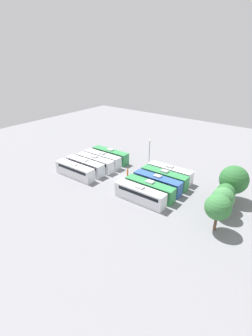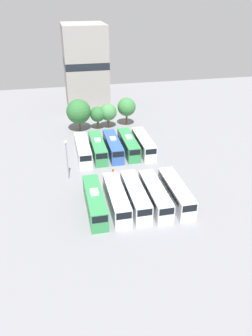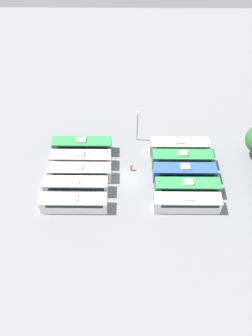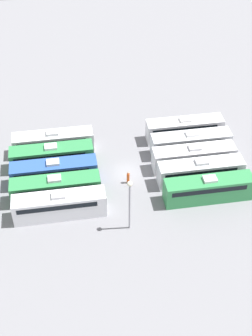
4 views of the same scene
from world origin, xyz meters
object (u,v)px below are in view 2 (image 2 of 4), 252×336
Objects in this scene: bus_6 at (98,147)px; light_pole at (67,153)px; bus_4 at (176,192)px; bus_5 at (83,149)px; bus_0 at (95,201)px; bus_3 at (155,194)px; tree_3 at (127,107)px; depot_building at (85,66)px; bus_7 at (113,146)px; tree_1 at (98,114)px; worker_person at (113,173)px; tree_2 at (108,112)px; bus_8 at (128,144)px; tree_0 at (79,112)px; bus_9 at (143,143)px; bus_2 at (135,195)px; bus_1 at (116,198)px.

light_pole reaches higher than bus_6.
bus_4 is 1.00× the size of bus_5.
bus_3 is at bearing -1.66° from bus_0.
depot_building is at bearing 113.33° from tree_3.
bus_5 is 1.00× the size of bus_7.
tree_1 is (2.00, 13.85, 1.84)m from bus_6.
bus_5 is at bearing -109.20° from tree_1.
bus_0 is 2.05× the size of tree_1.
worker_person is at bearing -90.30° from depot_building.
tree_2 is (10.79, 22.32, -1.24)m from light_pole.
bus_4 is 33.22m from tree_2.
bus_3 is 20.38m from bus_5.
bus_7 is at bearing -177.49° from bus_8.
tree_0 is at bearing 99.45° from bus_6.
tree_2 is 19.63m from depot_building.
bus_9 is (3.16, 18.46, 0.00)m from bus_3.
tree_1 reaches higher than bus_5.
depot_building is (-4.52, 50.89, 9.10)m from bus_3.
bus_6 is 14.12m from tree_1.
bus_2 is 9.18m from worker_person.
bus_1 is 1.51× the size of light_pole.
bus_6 is 6.24m from bus_8.
bus_6 is at bearing -178.21° from bus_8.
bus_2 is 1.00× the size of bus_4.
tree_0 is 6.91m from tree_2.
bus_4 is 22.05m from bus_5.
bus_9 is at bearing 55.99° from bus_0.
tree_0 is 0.34× the size of depot_building.
light_pole is at bearing -146.46° from bus_8.
depot_building is at bearing 87.20° from bus_6.
bus_1 is (3.25, 0.07, 0.00)m from bus_0.
tree_0 is at bearing 109.91° from bus_4.
bus_5 is 6.08× the size of worker_person.
tree_3 reaches higher than bus_5.
tree_3 is (12.12, 33.20, 2.79)m from bus_0.
bus_3 is 1.51× the size of light_pole.
bus_0 is 1.00× the size of bus_2.
depot_building reaches higher than tree_0.
bus_8 is (-3.20, 18.75, 0.00)m from bus_4.
depot_building reaches higher than bus_1.
bus_5 is at bearing 89.73° from bus_0.
bus_0 is at bearing 178.88° from bus_4.
tree_2 is at bearing 108.16° from bus_9.
light_pole is at bearing -152.81° from bus_9.
bus_8 is (9.18, 0.51, 0.00)m from bus_5.
bus_0 is 1.00× the size of bus_5.
bus_8 is at bearing 89.57° from bus_3.
bus_9 is 34.55m from depot_building.
light_pole is 1.36× the size of tree_1.
bus_0 is 1.49× the size of tree_0.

